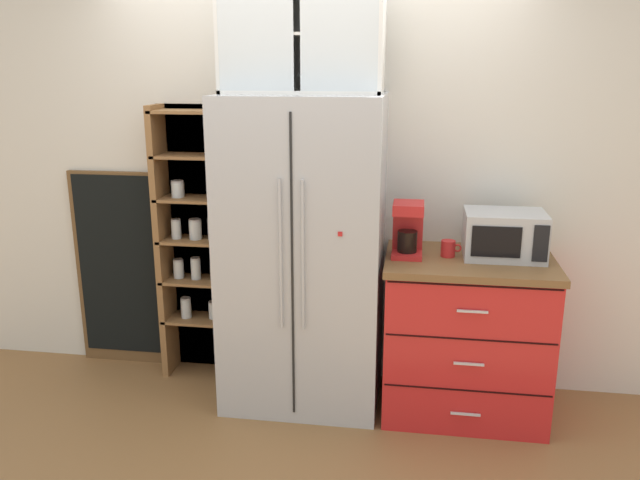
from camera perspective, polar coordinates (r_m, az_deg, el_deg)
name	(u,v)px	position (r m, az deg, el deg)	size (l,w,h in m)	color
ground_plane	(303,397)	(4.05, -1.50, -13.91)	(10.71, 10.71, 0.00)	olive
wall_back_cream	(313,182)	(3.99, -0.61, 5.19)	(5.01, 0.10, 2.55)	silver
refrigerator	(303,254)	(3.71, -1.53, -1.30)	(0.91, 0.67, 1.83)	#B7BABF
pantry_shelf_column	(198,241)	(4.15, -10.84, -0.11)	(0.51, 0.26, 1.75)	brown
counter_cabinet	(465,335)	(3.83, 12.85, -8.28)	(0.94, 0.68, 0.94)	red
microwave	(504,235)	(3.70, 16.15, 0.46)	(0.44, 0.33, 0.26)	#B7BABF
coffee_maker	(408,229)	(3.62, 7.86, 1.03)	(0.17, 0.20, 0.31)	red
mug_red	(448,248)	(3.66, 11.42, -0.75)	(0.12, 0.08, 0.09)	red
bottle_clear	(470,236)	(3.70, 13.32, 0.33)	(0.07, 0.07, 0.25)	silver
bottle_amber	(470,237)	(3.71, 13.31, 0.30)	(0.07, 0.07, 0.24)	brown
upper_cabinet	(303,35)	(3.61, -1.53, 17.85)	(0.88, 0.32, 0.62)	silver
chalkboard_menu	(119,269)	(4.47, -17.52, -2.48)	(0.60, 0.04, 1.32)	brown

